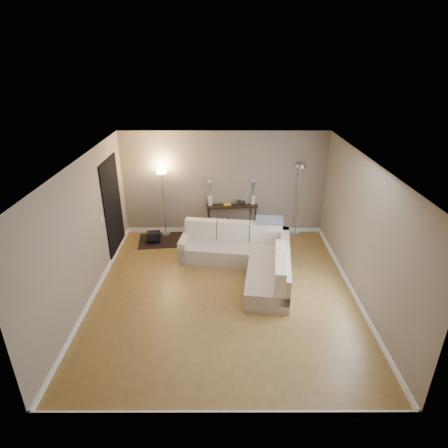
{
  "coord_description": "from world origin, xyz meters",
  "views": [
    {
      "loc": [
        -0.01,
        -6.06,
        4.24
      ],
      "look_at": [
        0.0,
        0.8,
        1.1
      ],
      "focal_mm": 30.0,
      "sensor_mm": 36.0,
      "label": 1
    }
  ],
  "objects_px": {
    "sectional_sofa": "(247,256)",
    "console_table": "(229,217)",
    "floor_lamp_lit": "(163,190)",
    "floor_lamp_unlit": "(299,186)"
  },
  "relations": [
    {
      "from": "console_table",
      "to": "floor_lamp_lit",
      "type": "height_order",
      "value": "floor_lamp_lit"
    },
    {
      "from": "console_table",
      "to": "floor_lamp_lit",
      "type": "xyz_separation_m",
      "value": [
        -1.61,
        -0.1,
        0.77
      ]
    },
    {
      "from": "console_table",
      "to": "floor_lamp_unlit",
      "type": "relative_size",
      "value": 0.7
    },
    {
      "from": "floor_lamp_lit",
      "to": "floor_lamp_unlit",
      "type": "height_order",
      "value": "floor_lamp_unlit"
    },
    {
      "from": "floor_lamp_lit",
      "to": "console_table",
      "type": "bearing_deg",
      "value": 3.67
    },
    {
      "from": "console_table",
      "to": "floor_lamp_unlit",
      "type": "height_order",
      "value": "floor_lamp_unlit"
    },
    {
      "from": "sectional_sofa",
      "to": "console_table",
      "type": "xyz_separation_m",
      "value": [
        -0.37,
        1.75,
        0.13
      ]
    },
    {
      "from": "sectional_sofa",
      "to": "console_table",
      "type": "distance_m",
      "value": 1.79
    },
    {
      "from": "floor_lamp_lit",
      "to": "floor_lamp_unlit",
      "type": "xyz_separation_m",
      "value": [
        3.32,
        0.04,
        0.1
      ]
    },
    {
      "from": "floor_lamp_lit",
      "to": "floor_lamp_unlit",
      "type": "relative_size",
      "value": 0.92
    }
  ]
}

